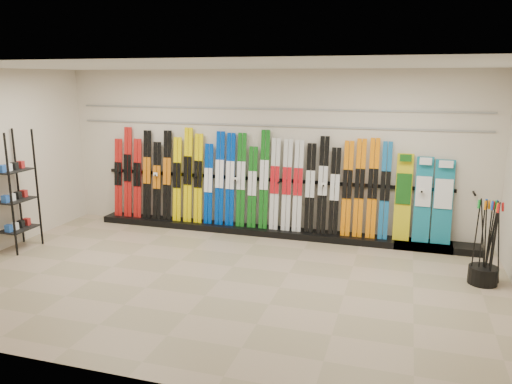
% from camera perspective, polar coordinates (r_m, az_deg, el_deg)
% --- Properties ---
extents(floor, '(8.00, 8.00, 0.00)m').
position_cam_1_polar(floor, '(7.31, -4.14, -10.00)').
color(floor, gray).
rests_on(floor, ground).
extents(back_wall, '(8.00, 0.00, 8.00)m').
position_cam_1_polar(back_wall, '(9.21, 1.30, 4.52)').
color(back_wall, beige).
rests_on(back_wall, floor).
extents(ceiling, '(8.00, 8.00, 0.00)m').
position_cam_1_polar(ceiling, '(6.74, -4.57, 14.21)').
color(ceiling, silver).
rests_on(ceiling, back_wall).
extents(ski_rack_base, '(8.00, 0.40, 0.12)m').
position_cam_1_polar(ski_rack_base, '(9.27, 2.23, -4.58)').
color(ski_rack_base, black).
rests_on(ski_rack_base, floor).
extents(skis, '(5.37, 0.22, 1.81)m').
position_cam_1_polar(skis, '(9.27, -1.66, 1.15)').
color(skis, '#B41714').
rests_on(skis, ski_rack_base).
extents(snowboards, '(0.94, 0.23, 1.48)m').
position_cam_1_polar(snowboards, '(8.86, 18.59, -0.84)').
color(snowboards, gold).
rests_on(snowboards, ski_rack_base).
extents(accessory_rack, '(0.40, 0.60, 2.01)m').
position_cam_1_polar(accessory_rack, '(9.22, -25.87, 0.11)').
color(accessory_rack, black).
rests_on(accessory_rack, floor).
extents(pole_bin, '(0.40, 0.40, 0.25)m').
position_cam_1_polar(pole_bin, '(7.82, 24.49, -8.64)').
color(pole_bin, black).
rests_on(pole_bin, floor).
extents(ski_poles, '(0.40, 0.37, 1.18)m').
position_cam_1_polar(ski_poles, '(7.69, 25.04, -5.23)').
color(ski_poles, black).
rests_on(ski_poles, pole_bin).
extents(slatwall_rail_0, '(7.60, 0.02, 0.03)m').
position_cam_1_polar(slatwall_rail_0, '(9.13, 1.28, 7.61)').
color(slatwall_rail_0, gray).
rests_on(slatwall_rail_0, back_wall).
extents(slatwall_rail_1, '(7.60, 0.02, 0.03)m').
position_cam_1_polar(slatwall_rail_1, '(9.11, 1.29, 9.49)').
color(slatwall_rail_1, gray).
rests_on(slatwall_rail_1, back_wall).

